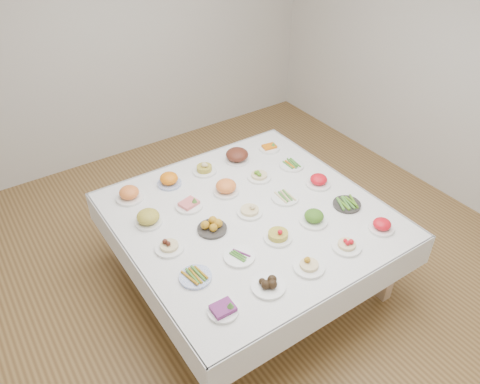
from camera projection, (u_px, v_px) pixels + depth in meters
room_envelope at (246, 78)px, 3.34m from camera, size 5.02×5.02×2.81m
display_table at (250, 220)px, 3.86m from camera, size 2.06×2.06×0.75m
dish_0 at (223, 308)px, 2.99m from camera, size 0.20×0.20×0.10m
dish_1 at (268, 284)px, 3.16m from camera, size 0.23×0.23×0.09m
dish_2 at (309, 263)px, 3.29m from camera, size 0.22×0.22×0.12m
dish_3 at (347, 243)px, 3.47m from camera, size 0.22×0.22×0.11m
dish_4 at (382, 225)px, 3.64m from camera, size 0.20×0.20×0.11m
dish_5 at (195, 276)px, 3.24m from camera, size 0.23×0.23×0.05m
dish_6 at (239, 256)px, 3.40m from camera, size 0.23×0.23×0.05m
dish_7 at (278, 234)px, 3.54m from camera, size 0.21×0.21×0.12m
dish_8 at (314, 217)px, 3.70m from camera, size 0.22×0.22×0.12m
dish_9 at (347, 203)px, 3.89m from camera, size 0.25×0.23×0.06m
dish_10 at (169, 244)px, 3.45m from camera, size 0.21×0.21×0.11m
dish_11 at (212, 226)px, 3.63m from camera, size 0.23×0.23×0.10m
dish_12 at (250, 209)px, 3.79m from camera, size 0.21×0.21×0.11m
dish_13 at (285, 197)px, 3.97m from camera, size 0.23×0.23×0.05m
dish_14 at (319, 180)px, 4.11m from camera, size 0.22×0.22×0.12m
dish_15 at (148, 217)px, 3.69m from camera, size 0.23×0.23×0.13m
dish_16 at (189, 202)px, 3.87m from camera, size 0.23×0.23×0.11m
dish_17 at (226, 186)px, 4.01m from camera, size 0.22×0.22×0.14m
dish_18 at (259, 174)px, 4.20m from camera, size 0.21×0.21×0.10m
dish_19 at (292, 165)px, 4.37m from camera, size 0.22×0.22×0.05m
dish_20 at (129, 193)px, 3.95m from camera, size 0.23×0.23×0.13m
dish_21 at (169, 179)px, 4.12m from camera, size 0.21×0.21×0.12m
dish_22 at (204, 168)px, 4.28m from camera, size 0.21×0.21×0.12m
dish_23 at (237, 155)px, 4.42m from camera, size 0.24×0.24×0.14m
dish_24 at (269, 147)px, 4.61m from camera, size 0.20×0.20×0.08m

